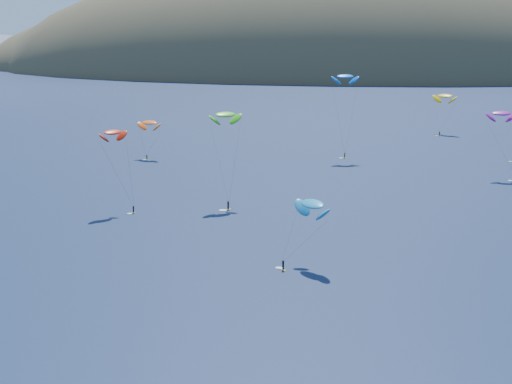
% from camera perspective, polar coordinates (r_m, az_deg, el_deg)
% --- Properties ---
extents(island, '(730.00, 300.00, 210.00)m').
position_cam_1_polar(island, '(628.03, 8.25, 8.68)').
color(island, '#3D3526').
rests_on(island, ground).
extents(kitesurfer_1, '(9.04, 8.11, 13.63)m').
position_cam_1_polar(kitesurfer_1, '(233.23, -8.53, 5.51)').
color(kitesurfer_1, gold).
rests_on(kitesurfer_1, ground).
extents(kitesurfer_3, '(8.84, 12.85, 23.83)m').
position_cam_1_polar(kitesurfer_3, '(173.31, -2.47, 6.18)').
color(kitesurfer_3, gold).
rests_on(kitesurfer_3, ground).
extents(kitesurfer_4, '(9.03, 6.47, 28.34)m').
position_cam_1_polar(kitesurfer_4, '(232.34, 7.15, 9.16)').
color(kitesurfer_4, gold).
rests_on(kitesurfer_4, ground).
extents(kitesurfer_5, '(9.93, 10.04, 13.73)m').
position_cam_1_polar(kitesurfer_5, '(130.64, 4.53, -0.97)').
color(kitesurfer_5, gold).
rests_on(kitesurfer_5, ground).
extents(kitesurfer_6, '(8.56, 9.37, 20.20)m').
position_cam_1_polar(kitesurfer_6, '(214.43, 19.03, 5.96)').
color(kitesurfer_6, gold).
rests_on(kitesurfer_6, ground).
extents(kitesurfer_9, '(9.65, 8.56, 20.30)m').
position_cam_1_polar(kitesurfer_9, '(170.49, -11.40, 4.70)').
color(kitesurfer_9, gold).
rests_on(kitesurfer_9, ground).
extents(kitesurfer_11, '(10.31, 13.60, 17.09)m').
position_cam_1_polar(kitesurfer_11, '(290.17, 14.88, 7.45)').
color(kitesurfer_11, gold).
rests_on(kitesurfer_11, ground).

